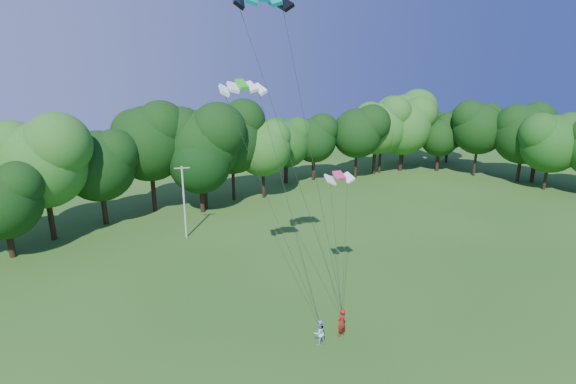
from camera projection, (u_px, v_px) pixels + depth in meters
utility_pole at (184, 201)px, 43.03m from camera, size 1.35×0.64×7.17m
kite_flyer_left at (342, 323)px, 28.23m from camera, size 0.73×0.52×1.88m
kite_flyer_right at (319, 332)px, 27.38m from camera, size 0.88×0.72×1.68m
kite_green at (242, 84)px, 27.56m from camera, size 3.04×1.87×0.61m
kite_pink at (339, 175)px, 30.10m from camera, size 2.14×1.45×0.44m
tree_back_center at (199, 152)px, 49.37m from camera, size 7.61×7.61×11.07m
tree_back_east at (376, 128)px, 65.99m from camera, size 7.68×7.68×11.17m
tree_flank_east at (539, 137)px, 61.87m from camera, size 7.12×7.12×10.36m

